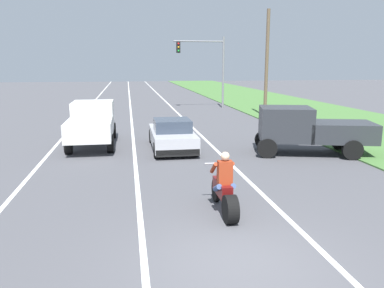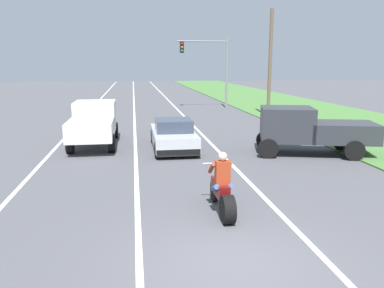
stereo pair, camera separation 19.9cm
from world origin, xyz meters
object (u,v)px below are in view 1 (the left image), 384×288
(motorcycle_with_rider, at_px, (225,191))
(pickup_truck_left_lane_white, at_px, (92,122))
(traffic_light_mast_near, at_px, (208,61))
(pickup_truck_right_shoulder_dark_grey, at_px, (308,128))
(sports_car_silver, at_px, (172,135))

(motorcycle_with_rider, relative_size, pickup_truck_left_lane_white, 0.46)
(traffic_light_mast_near, bearing_deg, pickup_truck_right_shoulder_dark_grey, -88.00)
(sports_car_silver, relative_size, traffic_light_mast_near, 0.72)
(pickup_truck_left_lane_white, bearing_deg, motorcycle_with_rider, -66.50)
(sports_car_silver, distance_m, pickup_truck_right_shoulder_dark_grey, 5.85)
(pickup_truck_left_lane_white, distance_m, traffic_light_mast_near, 17.00)
(motorcycle_with_rider, height_order, pickup_truck_left_lane_white, pickup_truck_left_lane_white)
(motorcycle_with_rider, xyz_separation_m, traffic_light_mast_near, (4.47, 23.67, 3.39))
(motorcycle_with_rider, bearing_deg, pickup_truck_left_lane_white, 113.50)
(pickup_truck_left_lane_white, height_order, traffic_light_mast_near, traffic_light_mast_near)
(sports_car_silver, distance_m, pickup_truck_left_lane_white, 3.86)
(motorcycle_with_rider, height_order, traffic_light_mast_near, traffic_light_mast_near)
(sports_car_silver, distance_m, traffic_light_mast_near, 16.92)
(pickup_truck_left_lane_white, bearing_deg, pickup_truck_right_shoulder_dark_grey, -19.58)
(pickup_truck_left_lane_white, bearing_deg, sports_car_silver, -21.27)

